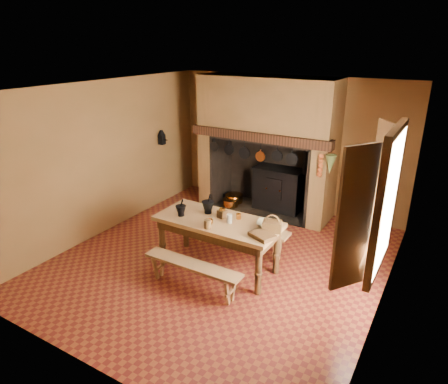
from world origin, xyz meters
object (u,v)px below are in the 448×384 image
(iron_range, at_px, (279,189))
(work_table, at_px, (218,228))
(coffee_grinder, at_px, (222,213))
(mixing_bowl, at_px, (266,224))
(wicker_basket, at_px, (272,226))
(bench_front, at_px, (193,270))

(iron_range, height_order, work_table, iron_range)
(iron_range, bearing_deg, work_table, -87.57)
(coffee_grinder, distance_m, mixing_bowl, 0.73)
(work_table, bearing_deg, wicker_basket, 4.63)
(iron_range, height_order, coffee_grinder, iron_range)
(work_table, relative_size, wicker_basket, 6.18)
(iron_range, relative_size, wicker_basket, 5.07)
(iron_range, xyz_separation_m, bench_front, (0.11, -3.39, -0.16))
(mixing_bowl, relative_size, wicker_basket, 0.93)
(coffee_grinder, distance_m, wicker_basket, 0.86)
(iron_range, bearing_deg, bench_front, -88.08)
(wicker_basket, bearing_deg, mixing_bowl, 125.99)
(bench_front, relative_size, mixing_bowl, 5.27)
(iron_range, relative_size, work_table, 0.82)
(bench_front, height_order, mixing_bowl, mixing_bowl)
(bench_front, bearing_deg, iron_range, 91.92)
(wicker_basket, bearing_deg, coffee_grinder, 160.53)
(work_table, xyz_separation_m, coffee_grinder, (0.01, 0.11, 0.21))
(iron_range, xyz_separation_m, mixing_bowl, (0.85, -2.50, 0.40))
(iron_range, relative_size, bench_front, 1.03)
(work_table, bearing_deg, coffee_grinder, 84.32)
(mixing_bowl, bearing_deg, coffee_grinder, -174.97)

